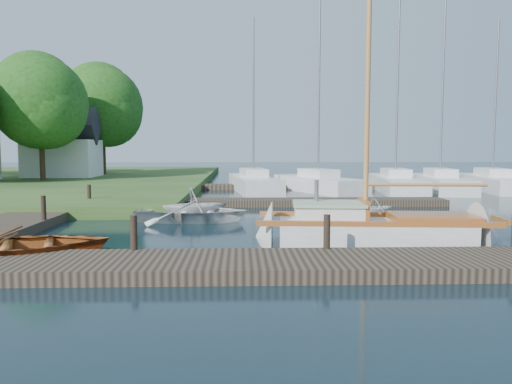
{
  "coord_description": "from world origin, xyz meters",
  "views": [
    {
      "loc": [
        -0.55,
        -16.51,
        2.64
      ],
      "look_at": [
        0.0,
        0.0,
        1.2
      ],
      "focal_mm": 35.0,
      "sensor_mm": 36.0,
      "label": 1
    }
  ],
  "objects_px": {
    "tender_d": "(376,205)",
    "marina_boat_3": "(395,182)",
    "sailboat": "(378,233)",
    "tree_3": "(40,101)",
    "tender_b": "(195,202)",
    "marina_boat_5": "(492,181)",
    "mooring_post_1": "(134,233)",
    "marina_boat_1": "(253,182)",
    "house_c": "(63,149)",
    "dinghy": "(17,242)",
    "mooring_post_4": "(44,208)",
    "tender_a": "(192,210)",
    "marina_boat_4": "(440,182)",
    "mooring_post_5": "(89,194)",
    "marina_boat_2": "(318,182)",
    "mooring_post_2": "(327,232)",
    "tree_7": "(103,106)"
  },
  "relations": [
    {
      "from": "marina_boat_3",
      "to": "tender_b",
      "type": "bearing_deg",
      "value": 143.59
    },
    {
      "from": "mooring_post_1",
      "to": "house_c",
      "type": "xyz_separation_m",
      "value": [
        -11.0,
        27.0,
        1.88
      ]
    },
    {
      "from": "sailboat",
      "to": "tree_3",
      "type": "height_order",
      "value": "tree_3"
    },
    {
      "from": "dinghy",
      "to": "mooring_post_5",
      "type": "bearing_deg",
      "value": -10.89
    },
    {
      "from": "mooring_post_5",
      "to": "tender_a",
      "type": "relative_size",
      "value": 0.2
    },
    {
      "from": "dinghy",
      "to": "marina_boat_1",
      "type": "xyz_separation_m",
      "value": [
        6.13,
        19.1,
        0.12
      ]
    },
    {
      "from": "mooring_post_2",
      "to": "tender_b",
      "type": "distance_m",
      "value": 7.99
    },
    {
      "from": "tender_d",
      "to": "marina_boat_3",
      "type": "bearing_deg",
      "value": -45.49
    },
    {
      "from": "marina_boat_2",
      "to": "tree_7",
      "type": "distance_m",
      "value": 21.13
    },
    {
      "from": "tender_b",
      "to": "marina_boat_3",
      "type": "xyz_separation_m",
      "value": [
        11.34,
        11.99,
        -0.07
      ]
    },
    {
      "from": "sailboat",
      "to": "marina_boat_3",
      "type": "height_order",
      "value": "marina_boat_3"
    },
    {
      "from": "tree_3",
      "to": "tender_b",
      "type": "bearing_deg",
      "value": -53.57
    },
    {
      "from": "tender_b",
      "to": "mooring_post_4",
      "type": "bearing_deg",
      "value": 92.37
    },
    {
      "from": "dinghy",
      "to": "tender_b",
      "type": "xyz_separation_m",
      "value": [
        3.61,
        6.78,
        0.21
      ]
    },
    {
      "from": "marina_boat_1",
      "to": "mooring_post_5",
      "type": "bearing_deg",
      "value": 135.46
    },
    {
      "from": "marina_boat_5",
      "to": "house_c",
      "type": "distance_m",
      "value": 30.48
    },
    {
      "from": "tree_7",
      "to": "tree_3",
      "type": "bearing_deg",
      "value": -104.04
    },
    {
      "from": "marina_boat_2",
      "to": "tree_3",
      "type": "distance_m",
      "value": 19.47
    },
    {
      "from": "dinghy",
      "to": "mooring_post_4",
      "type": "bearing_deg",
      "value": -3.7
    },
    {
      "from": "house_c",
      "to": "tree_3",
      "type": "distance_m",
      "value": 5.1
    },
    {
      "from": "mooring_post_1",
      "to": "mooring_post_5",
      "type": "bearing_deg",
      "value": 111.8
    },
    {
      "from": "sailboat",
      "to": "tender_a",
      "type": "relative_size",
      "value": 2.44
    },
    {
      "from": "sailboat",
      "to": "marina_boat_4",
      "type": "bearing_deg",
      "value": 68.34
    },
    {
      "from": "tree_7",
      "to": "marina_boat_1",
      "type": "bearing_deg",
      "value": -43.4
    },
    {
      "from": "sailboat",
      "to": "house_c",
      "type": "distance_m",
      "value": 30.65
    },
    {
      "from": "marina_boat_1",
      "to": "marina_boat_3",
      "type": "xyz_separation_m",
      "value": [
        8.81,
        -0.34,
        0.02
      ]
    },
    {
      "from": "house_c",
      "to": "mooring_post_1",
      "type": "bearing_deg",
      "value": -67.83
    },
    {
      "from": "tender_b",
      "to": "marina_boat_1",
      "type": "relative_size",
      "value": 0.23
    },
    {
      "from": "mooring_post_2",
      "to": "tree_3",
      "type": "bearing_deg",
      "value": 123.92
    },
    {
      "from": "marina_boat_3",
      "to": "mooring_post_1",
      "type": "bearing_deg",
      "value": 154.52
    },
    {
      "from": "sailboat",
      "to": "dinghy",
      "type": "distance_m",
      "value": 9.15
    },
    {
      "from": "mooring_post_4",
      "to": "dinghy",
      "type": "height_order",
      "value": "mooring_post_4"
    },
    {
      "from": "tender_d",
      "to": "marina_boat_2",
      "type": "relative_size",
      "value": 0.16
    },
    {
      "from": "mooring_post_5",
      "to": "dinghy",
      "type": "height_order",
      "value": "mooring_post_5"
    },
    {
      "from": "marina_boat_5",
      "to": "mooring_post_1",
      "type": "bearing_deg",
      "value": 144.65
    },
    {
      "from": "tender_d",
      "to": "marina_boat_3",
      "type": "xyz_separation_m",
      "value": [
        4.41,
        11.55,
        0.11
      ]
    },
    {
      "from": "dinghy",
      "to": "marina_boat_5",
      "type": "height_order",
      "value": "marina_boat_5"
    },
    {
      "from": "mooring_post_4",
      "to": "sailboat",
      "type": "height_order",
      "value": "sailboat"
    },
    {
      "from": "dinghy",
      "to": "tree_7",
      "type": "bearing_deg",
      "value": -6.5
    },
    {
      "from": "mooring_post_1",
      "to": "mooring_post_5",
      "type": "xyz_separation_m",
      "value": [
        -4.0,
        10.0,
        0.0
      ]
    },
    {
      "from": "mooring_post_4",
      "to": "marina_boat_2",
      "type": "height_order",
      "value": "marina_boat_2"
    },
    {
      "from": "marina_boat_1",
      "to": "marina_boat_4",
      "type": "height_order",
      "value": "marina_boat_4"
    },
    {
      "from": "mooring_post_2",
      "to": "tree_3",
      "type": "xyz_separation_m",
      "value": [
        -15.5,
        23.05,
        5.11
      ]
    },
    {
      "from": "sailboat",
      "to": "tree_7",
      "type": "xyz_separation_m",
      "value": [
        -15.22,
        29.3,
        5.86
      ]
    },
    {
      "from": "dinghy",
      "to": "marina_boat_3",
      "type": "relative_size",
      "value": 0.33
    },
    {
      "from": "dinghy",
      "to": "house_c",
      "type": "height_order",
      "value": "house_c"
    },
    {
      "from": "mooring_post_4",
      "to": "tender_b",
      "type": "height_order",
      "value": "tender_b"
    },
    {
      "from": "mooring_post_5",
      "to": "sailboat",
      "type": "height_order",
      "value": "sailboat"
    },
    {
      "from": "mooring_post_1",
      "to": "marina_boat_3",
      "type": "distance_m",
      "value": 22.59
    },
    {
      "from": "mooring_post_1",
      "to": "mooring_post_2",
      "type": "height_order",
      "value": "same"
    }
  ]
}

